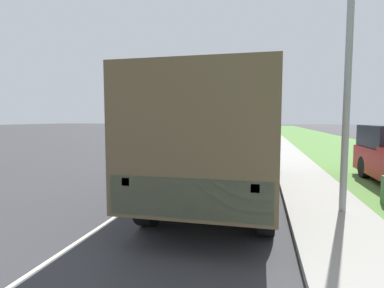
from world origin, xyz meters
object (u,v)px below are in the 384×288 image
Objects in this scene: car_fourth_ahead at (253,126)px; car_farthest_ahead at (240,126)px; car_second_ahead at (247,135)px; car_third_ahead at (227,128)px; military_truck at (221,135)px; car_nearest_ahead at (193,139)px.

car_farthest_ahead is (-3.11, 9.42, -0.11)m from car_fourth_ahead.
car_third_ahead reaches higher than car_second_ahead.
car_third_ahead is 13.12m from car_fourth_ahead.
car_third_ahead reaches higher than car_farthest_ahead.
car_fourth_ahead is at bearing -71.71° from car_farthest_ahead.
military_truck is 1.70× the size of car_fourth_ahead.
car_third_ahead is at bearing -90.82° from car_farthest_ahead.
car_fourth_ahead is at bearing 85.09° from car_nearest_ahead.
car_farthest_ahead is at bearing 94.92° from car_second_ahead.
military_truck is 20.68m from car_second_ahead.
car_nearest_ahead is 36.55m from car_fourth_ahead.
car_nearest_ahead is (-3.62, 12.47, -0.96)m from military_truck.
car_nearest_ahead is at bearing -111.73° from car_second_ahead.
car_farthest_ahead is (-3.24, 37.66, 0.01)m from car_second_ahead.
car_farthest_ahead is (0.32, 22.08, -0.09)m from car_third_ahead.
military_truck reaches higher than car_nearest_ahead.
car_fourth_ahead reaches higher than car_nearest_ahead.
car_second_ahead is at bearing 91.00° from military_truck.
car_farthest_ahead is at bearing 108.29° from car_fourth_ahead.
car_farthest_ahead is (-3.60, 58.31, -1.04)m from military_truck.
car_fourth_ahead is at bearing 90.26° from car_second_ahead.
military_truck is at bearing -89.00° from car_second_ahead.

